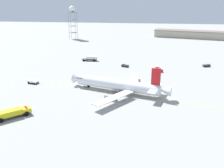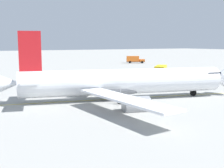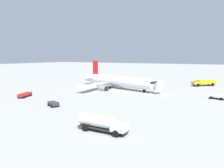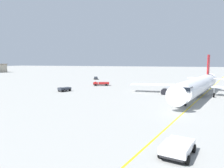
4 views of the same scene
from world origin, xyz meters
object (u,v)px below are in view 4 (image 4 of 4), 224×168
object	(u,v)px
baggage_truck_truck_extra	(64,89)
airliner_main	(199,86)
baggage_truck_truck	(96,78)
pushback_tug_truck	(177,147)
ops_pickup_truck	(101,83)

from	to	relation	value
baggage_truck_truck_extra	airliner_main	bearing A→B (deg)	116.72
baggage_truck_truck	airliner_main	bearing A→B (deg)	-155.55
pushback_tug_truck	baggage_truck_truck_extra	world-z (taller)	pushback_tug_truck
airliner_main	pushback_tug_truck	xyz separation A→B (m)	(-36.29, 4.77, -1.85)
airliner_main	ops_pickup_truck	bearing A→B (deg)	-101.87
pushback_tug_truck	ops_pickup_truck	xyz separation A→B (m)	(52.29, 26.41, 0.01)
pushback_tug_truck	baggage_truck_truck	world-z (taller)	pushback_tug_truck
airliner_main	pushback_tug_truck	size ratio (longest dim) A/B	8.13
pushback_tug_truck	baggage_truck_truck	bearing A→B (deg)	40.24
ops_pickup_truck	baggage_truck_truck	distance (m)	27.34
ops_pickup_truck	baggage_truck_truck	size ratio (longest dim) A/B	1.44
airliner_main	baggage_truck_truck_extra	size ratio (longest dim) A/B	9.46
airliner_main	pushback_tug_truck	bearing A→B (deg)	7.82
airliner_main	baggage_truck_truck_extra	bearing A→B (deg)	-72.97
pushback_tug_truck	baggage_truck_truck	xyz separation A→B (m)	(77.02, 38.09, -0.09)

